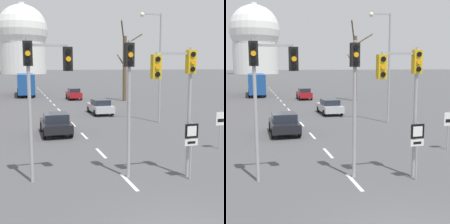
% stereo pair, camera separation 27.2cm
% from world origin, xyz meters
% --- Properties ---
extents(lane_stripe_0, '(0.16, 2.00, 0.01)m').
position_xyz_m(lane_stripe_0, '(0.00, 4.67, 0.00)').
color(lane_stripe_0, silver).
rests_on(lane_stripe_0, ground_plane).
extents(lane_stripe_1, '(0.16, 2.00, 0.01)m').
position_xyz_m(lane_stripe_1, '(0.00, 9.17, 0.00)').
color(lane_stripe_1, silver).
rests_on(lane_stripe_1, ground_plane).
extents(lane_stripe_2, '(0.16, 2.00, 0.01)m').
position_xyz_m(lane_stripe_2, '(0.00, 13.67, 0.00)').
color(lane_stripe_2, silver).
rests_on(lane_stripe_2, ground_plane).
extents(lane_stripe_3, '(0.16, 2.00, 0.01)m').
position_xyz_m(lane_stripe_3, '(0.00, 18.17, 0.00)').
color(lane_stripe_3, silver).
rests_on(lane_stripe_3, ground_plane).
extents(lane_stripe_4, '(0.16, 2.00, 0.01)m').
position_xyz_m(lane_stripe_4, '(0.00, 22.67, 0.00)').
color(lane_stripe_4, silver).
rests_on(lane_stripe_4, ground_plane).
extents(lane_stripe_5, '(0.16, 2.00, 0.01)m').
position_xyz_m(lane_stripe_5, '(0.00, 27.17, 0.00)').
color(lane_stripe_5, silver).
rests_on(lane_stripe_5, ground_plane).
extents(lane_stripe_6, '(0.16, 2.00, 0.01)m').
position_xyz_m(lane_stripe_6, '(0.00, 31.67, 0.00)').
color(lane_stripe_6, silver).
rests_on(lane_stripe_6, ground_plane).
extents(lane_stripe_7, '(0.16, 2.00, 0.01)m').
position_xyz_m(lane_stripe_7, '(0.00, 36.17, 0.00)').
color(lane_stripe_7, silver).
rests_on(lane_stripe_7, ground_plane).
extents(lane_stripe_8, '(0.16, 2.00, 0.01)m').
position_xyz_m(lane_stripe_8, '(0.00, 40.67, 0.00)').
color(lane_stripe_8, silver).
rests_on(lane_stripe_8, ground_plane).
extents(lane_stripe_9, '(0.16, 2.00, 0.01)m').
position_xyz_m(lane_stripe_9, '(0.00, 45.17, 0.00)').
color(lane_stripe_9, silver).
rests_on(lane_stripe_9, ground_plane).
extents(lane_stripe_10, '(0.16, 2.00, 0.01)m').
position_xyz_m(lane_stripe_10, '(0.00, 49.67, 0.00)').
color(lane_stripe_10, silver).
rests_on(lane_stripe_10, ground_plane).
extents(lane_stripe_11, '(0.16, 2.00, 0.01)m').
position_xyz_m(lane_stripe_11, '(0.00, 54.17, 0.00)').
color(lane_stripe_11, silver).
rests_on(lane_stripe_11, ground_plane).
extents(lane_stripe_12, '(0.16, 2.00, 0.01)m').
position_xyz_m(lane_stripe_12, '(0.00, 58.67, 0.00)').
color(lane_stripe_12, silver).
rests_on(lane_stripe_12, ground_plane).
extents(lane_stripe_13, '(0.16, 2.00, 0.01)m').
position_xyz_m(lane_stripe_13, '(0.00, 63.17, 0.00)').
color(lane_stripe_13, silver).
rests_on(lane_stripe_13, ground_plane).
extents(traffic_signal_near_right, '(1.91, 0.34, 5.48)m').
position_xyz_m(traffic_signal_near_right, '(2.09, 4.56, 4.15)').
color(traffic_signal_near_right, '#9E9EA3').
rests_on(traffic_signal_near_right, ground_plane).
extents(traffic_signal_near_left, '(1.92, 0.34, 5.79)m').
position_xyz_m(traffic_signal_near_left, '(-3.28, 5.82, 4.38)').
color(traffic_signal_near_left, '#9E9EA3').
rests_on(traffic_signal_near_left, ground_plane).
extents(traffic_signal_centre_tall, '(0.36, 0.34, 5.75)m').
position_xyz_m(traffic_signal_centre_tall, '(0.15, 5.18, 3.98)').
color(traffic_signal_centre_tall, '#9E9EA3').
rests_on(traffic_signal_centre_tall, ground_plane).
extents(route_sign_post, '(0.60, 0.08, 2.43)m').
position_xyz_m(route_sign_post, '(2.56, 4.22, 1.65)').
color(route_sign_post, '#9E9EA3').
rests_on(route_sign_post, ground_plane).
extents(speed_limit_sign, '(0.60, 0.08, 2.20)m').
position_xyz_m(speed_limit_sign, '(6.73, 8.03, 1.48)').
color(speed_limit_sign, '#9E9EA3').
rests_on(speed_limit_sign, ground_plane).
extents(street_lamp_right, '(1.90, 0.36, 8.94)m').
position_xyz_m(street_lamp_right, '(6.81, 16.87, 5.40)').
color(street_lamp_right, '#9E9EA3').
rests_on(street_lamp_right, ground_plane).
extents(sedan_near_left, '(1.97, 3.83, 1.52)m').
position_xyz_m(sedan_near_left, '(-1.79, 14.66, 0.78)').
color(sedan_near_left, black).
rests_on(sedan_near_left, ground_plane).
extents(sedan_near_right, '(1.85, 3.82, 1.63)m').
position_xyz_m(sedan_near_right, '(3.43, 37.20, 0.83)').
color(sedan_near_right, maroon).
rests_on(sedan_near_right, ground_plane).
extents(sedan_mid_centre, '(1.92, 4.34, 1.47)m').
position_xyz_m(sedan_mid_centre, '(3.58, 22.96, 0.75)').
color(sedan_mid_centre, '#B7B7BC').
rests_on(sedan_mid_centre, ground_plane).
extents(city_bus, '(2.66, 10.80, 3.48)m').
position_xyz_m(city_bus, '(-2.98, 45.68, 2.05)').
color(city_bus, '#19478C').
rests_on(city_bus, ground_plane).
extents(bare_tree_right_near, '(3.89, 4.46, 10.52)m').
position_xyz_m(bare_tree_right_near, '(9.83, 33.52, 4.76)').
color(bare_tree_right_near, brown).
rests_on(bare_tree_right_near, ground_plane).
extents(capitol_dome, '(30.26, 30.26, 42.74)m').
position_xyz_m(capitol_dome, '(0.00, 194.95, 20.82)').
color(capitol_dome, silver).
rests_on(capitol_dome, ground_plane).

